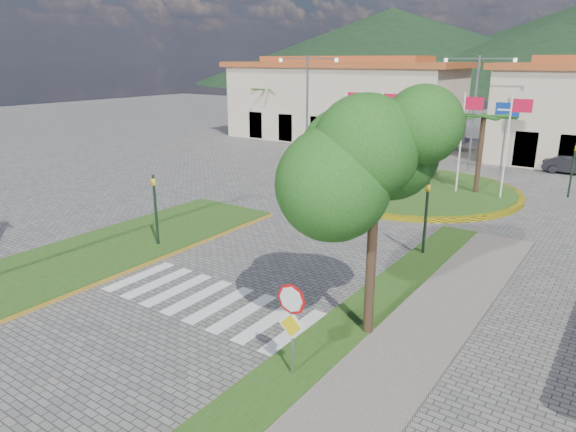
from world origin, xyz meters
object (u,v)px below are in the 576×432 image
Objects in this scene: stop_sign at (292,316)px; deciduous_tree at (376,162)px; white_van at (363,149)px; car_dark_a at (396,143)px; roundabout_island at (412,189)px; car_dark_b at (573,165)px.

stop_sign is 0.39× the size of deciduous_tree.
deciduous_tree is at bearing 78.82° from stop_sign.
stop_sign is at bearing -140.77° from white_van.
stop_sign is 36.06m from car_dark_a.
stop_sign is at bearing -101.18° from deciduous_tree.
roundabout_island is at bearing -122.90° from white_van.
deciduous_tree is at bearing -137.26° from white_van.
deciduous_tree reaches higher than car_dark_b.
car_dark_a is 14.69m from car_dark_b.
roundabout_island is 11.79m from white_van.
white_van is at bearing 170.59° from car_dark_a.
roundabout_island is 4.79× the size of stop_sign.
stop_sign is at bearing -162.56° from car_dark_a.
roundabout_island is at bearing 103.73° from stop_sign.
white_van is (-12.73, 28.83, -1.16)m from stop_sign.
car_dark_a is 0.88× the size of car_dark_b.
stop_sign is 4.59m from deciduous_tree.
deciduous_tree is 2.06× the size of car_dark_a.
roundabout_island is 3.37× the size of car_dark_b.
car_dark_b is (15.10, 2.47, -0.01)m from white_van.
roundabout_island is 20.69m from stop_sign.
car_dark_b is (7.27, 11.26, 0.45)m from roundabout_island.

